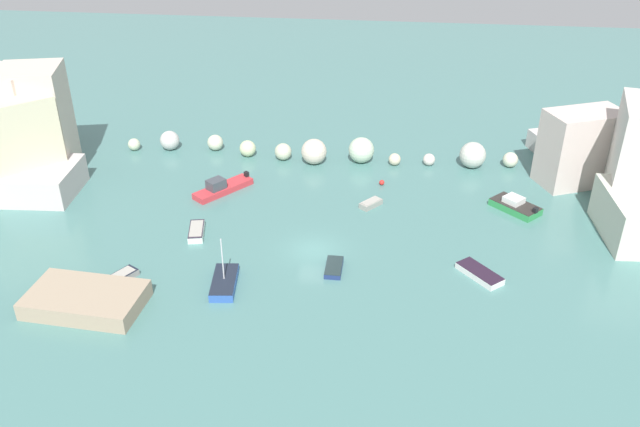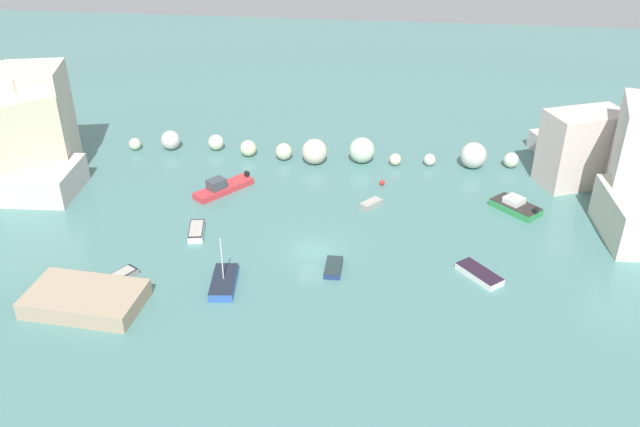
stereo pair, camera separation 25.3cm
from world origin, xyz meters
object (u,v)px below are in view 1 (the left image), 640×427
at_px(moored_boat_5, 196,231).
at_px(moored_boat_6, 334,267).
at_px(moored_boat_1, 480,273).
at_px(moored_boat_7, 119,278).
at_px(moored_boat_2, 222,187).
at_px(stone_dock, 86,300).
at_px(channel_buoy, 382,182).
at_px(moored_boat_4, 515,206).
at_px(moored_boat_0, 371,203).
at_px(moored_boat_3, 224,282).

bearing_deg(moored_boat_5, moored_boat_6, -119.48).
relative_size(moored_boat_1, moored_boat_7, 1.20).
bearing_deg(moored_boat_6, moored_boat_7, 102.28).
bearing_deg(moored_boat_7, moored_boat_2, 15.22).
distance_m(stone_dock, moored_boat_1, 30.58).
distance_m(channel_buoy, moored_boat_6, 15.93).
bearing_deg(moored_boat_5, moored_boat_4, -86.23).
bearing_deg(moored_boat_0, moored_boat_2, -54.51).
xyz_separation_m(moored_boat_2, moored_boat_5, (-0.30, -8.10, -0.17)).
xyz_separation_m(moored_boat_0, moored_boat_2, (-14.78, 1.19, 0.20)).
bearing_deg(moored_boat_6, moored_boat_5, 72.25).
relative_size(channel_buoy, moored_boat_4, 0.11).
height_order(moored_boat_2, moored_boat_4, moored_boat_2).
xyz_separation_m(moored_boat_5, moored_boat_7, (-4.17, -7.68, -0.02)).
bearing_deg(moored_boat_2, moored_boat_1, 102.30).
bearing_deg(moored_boat_2, moored_boat_0, 123.79).
xyz_separation_m(stone_dock, moored_boat_5, (5.32, 11.15, -0.35)).
relative_size(stone_dock, channel_buoy, 15.95).
height_order(channel_buoy, moored_boat_4, moored_boat_4).
xyz_separation_m(moored_boat_6, moored_boat_7, (-16.79, -3.58, 0.07)).
bearing_deg(moored_boat_0, moored_boat_7, -12.74).
height_order(moored_boat_1, moored_boat_2, moored_boat_2).
distance_m(moored_boat_2, moored_boat_3, 15.96).
relative_size(stone_dock, moored_boat_5, 2.45).
xyz_separation_m(moored_boat_1, moored_boat_7, (-28.49, -4.02, 0.02)).
relative_size(moored_boat_0, moored_boat_1, 0.60).
xyz_separation_m(moored_boat_0, moored_boat_4, (13.52, 0.89, 0.16)).
relative_size(moored_boat_0, moored_boat_4, 0.50).
xyz_separation_m(stone_dock, moored_boat_3, (9.64, 3.80, -0.31)).
bearing_deg(moored_boat_1, moored_boat_3, 59.63).
bearing_deg(channel_buoy, moored_boat_5, -144.24).
bearing_deg(moored_boat_3, moored_boat_1, 94.02).
xyz_separation_m(moored_boat_0, moored_boat_1, (9.25, -10.58, -0.01)).
height_order(moored_boat_0, moored_boat_5, moored_boat_5).
distance_m(moored_boat_3, moored_boat_4, 28.61).
bearing_deg(channel_buoy, moored_boat_1, -61.04).
height_order(channel_buoy, moored_boat_7, moored_boat_7).
bearing_deg(stone_dock, moored_boat_7, 71.55).
relative_size(moored_boat_4, moored_boat_5, 1.40).
relative_size(moored_boat_3, moored_boat_5, 1.31).
height_order(stone_dock, moored_boat_6, stone_dock).
relative_size(moored_boat_6, moored_boat_7, 0.86).
distance_m(moored_boat_3, moored_boat_7, 8.50).
height_order(moored_boat_3, moored_boat_4, moored_boat_3).
height_order(moored_boat_4, moored_boat_5, moored_boat_4).
distance_m(channel_buoy, moored_boat_4, 13.18).
relative_size(moored_boat_1, moored_boat_5, 1.16).
relative_size(moored_boat_2, moored_boat_5, 1.74).
height_order(moored_boat_5, moored_boat_7, moored_boat_5).
bearing_deg(moored_boat_4, stone_dock, 72.93).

